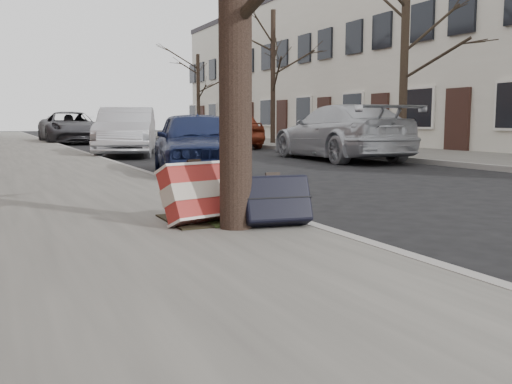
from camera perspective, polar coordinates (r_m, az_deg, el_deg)
name	(u,v)px	position (r m, az deg, el deg)	size (l,w,h in m)	color
ground	(462,237)	(5.57, 19.86, -4.22)	(120.00, 120.00, 0.00)	black
far_sidewalk	(322,147)	(22.20, 6.60, 4.51)	(4.00, 70.00, 0.12)	slate
house_far	(416,62)	(26.28, 15.72, 12.43)	(6.70, 40.00, 7.20)	beige
dirt_patch	(211,219)	(5.47, -4.54, -2.68)	(0.85, 0.85, 0.01)	black
suitcase_red	(201,193)	(5.23, -5.48, -0.11)	(0.72, 0.20, 0.52)	maroon
suitcase_navy	(276,200)	(5.07, 1.99, -0.79)	(0.61, 0.20, 0.43)	black
car_near_front	(197,143)	(10.80, -5.95, 4.86)	(1.50, 3.73, 1.27)	#151E43
car_near_mid	(127,132)	(17.73, -12.80, 5.92)	(1.55, 4.46, 1.47)	#B8B9C0
car_near_back	(70,128)	(28.07, -18.07, 6.15)	(2.47, 5.35, 1.49)	#37363B
car_far_front	(340,133)	(15.63, 8.39, 5.89)	(2.07, 5.09, 1.48)	#B3B6BC
car_far_back	(233,130)	(22.50, -2.34, 6.23)	(1.66, 4.12, 1.40)	maroon
tree_far_a	(404,60)	(17.51, 14.61, 12.65)	(0.24, 0.24, 5.38)	black
tree_far_b	(273,77)	(24.57, 1.71, 11.41)	(0.20, 0.20, 5.54)	black
tree_far_c	(198,96)	(33.22, -5.79, 9.53)	(0.20, 0.20, 4.69)	black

